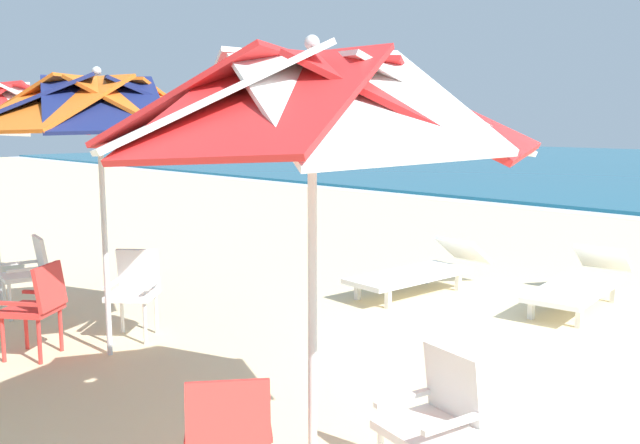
{
  "coord_description": "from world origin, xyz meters",
  "views": [
    {
      "loc": [
        2.43,
        -5.59,
        2.13
      ],
      "look_at": [
        -2.99,
        -0.31,
        1.0
      ],
      "focal_mm": 37.93,
      "sensor_mm": 36.0,
      "label": 1
    }
  ],
  "objects_px": {
    "plastic_chair_2": "(38,304)",
    "sun_lounger_2": "(421,270)",
    "plastic_chair_1": "(229,441)",
    "beach_umbrella_0": "(312,108)",
    "sun_lounger_1": "(581,283)",
    "beach_umbrella_1": "(98,107)",
    "plastic_chair_3": "(134,288)",
    "plastic_chair_0": "(435,417)",
    "plastic_chair_4": "(29,270)"
  },
  "relations": [
    {
      "from": "beach_umbrella_0",
      "to": "sun_lounger_1",
      "type": "xyz_separation_m",
      "value": [
        -0.76,
        5.01,
        -1.92
      ]
    },
    {
      "from": "sun_lounger_1",
      "to": "sun_lounger_2",
      "type": "height_order",
      "value": "same"
    },
    {
      "from": "beach_umbrella_0",
      "to": "plastic_chair_1",
      "type": "relative_size",
      "value": 2.97
    },
    {
      "from": "sun_lounger_1",
      "to": "plastic_chair_1",
      "type": "bearing_deg",
      "value": -83.1
    },
    {
      "from": "beach_umbrella_0",
      "to": "plastic_chair_2",
      "type": "xyz_separation_m",
      "value": [
        -3.43,
        -0.16,
        -1.7
      ]
    },
    {
      "from": "plastic_chair_0",
      "to": "plastic_chair_2",
      "type": "bearing_deg",
      "value": -170.62
    },
    {
      "from": "beach_umbrella_1",
      "to": "plastic_chair_2",
      "type": "bearing_deg",
      "value": -128.71
    },
    {
      "from": "plastic_chair_1",
      "to": "beach_umbrella_0",
      "type": "bearing_deg",
      "value": 80.08
    },
    {
      "from": "plastic_chair_1",
      "to": "beach_umbrella_1",
      "type": "distance_m",
      "value": 3.54
    },
    {
      "from": "plastic_chair_1",
      "to": "plastic_chair_3",
      "type": "relative_size",
      "value": 1.0
    },
    {
      "from": "plastic_chair_1",
      "to": "beach_umbrella_1",
      "type": "height_order",
      "value": "beach_umbrella_1"
    },
    {
      "from": "plastic_chair_1",
      "to": "plastic_chair_4",
      "type": "xyz_separation_m",
      "value": [
        -4.82,
        0.85,
        0.0
      ]
    },
    {
      "from": "beach_umbrella_1",
      "to": "sun_lounger_1",
      "type": "relative_size",
      "value": 1.18
    },
    {
      "from": "plastic_chair_2",
      "to": "sun_lounger_2",
      "type": "distance_m",
      "value": 4.49
    },
    {
      "from": "plastic_chair_2",
      "to": "plastic_chair_1",
      "type": "bearing_deg",
      "value": -6.01
    },
    {
      "from": "beach_umbrella_1",
      "to": "sun_lounger_1",
      "type": "distance_m",
      "value": 5.58
    },
    {
      "from": "plastic_chair_2",
      "to": "plastic_chair_0",
      "type": "bearing_deg",
      "value": 9.38
    },
    {
      "from": "plastic_chair_4",
      "to": "plastic_chair_0",
      "type": "bearing_deg",
      "value": 1.6
    },
    {
      "from": "plastic_chair_1",
      "to": "sun_lounger_1",
      "type": "relative_size",
      "value": 0.39
    },
    {
      "from": "beach_umbrella_0",
      "to": "plastic_chair_4",
      "type": "bearing_deg",
      "value": 176.09
    },
    {
      "from": "beach_umbrella_1",
      "to": "beach_umbrella_0",
      "type": "bearing_deg",
      "value": -6.04
    },
    {
      "from": "sun_lounger_2",
      "to": "plastic_chair_1",
      "type": "bearing_deg",
      "value": -63.4
    },
    {
      "from": "plastic_chair_4",
      "to": "sun_lounger_1",
      "type": "bearing_deg",
      "value": 48.45
    },
    {
      "from": "plastic_chair_4",
      "to": "sun_lounger_2",
      "type": "height_order",
      "value": "plastic_chair_4"
    },
    {
      "from": "plastic_chair_4",
      "to": "sun_lounger_2",
      "type": "bearing_deg",
      "value": 57.7
    },
    {
      "from": "plastic_chair_3",
      "to": "plastic_chair_0",
      "type": "bearing_deg",
      "value": -4.22
    },
    {
      "from": "plastic_chair_1",
      "to": "sun_lounger_1",
      "type": "distance_m",
      "value": 5.57
    },
    {
      "from": "plastic_chair_2",
      "to": "plastic_chair_4",
      "type": "distance_m",
      "value": 1.55
    },
    {
      "from": "plastic_chair_2",
      "to": "sun_lounger_1",
      "type": "relative_size",
      "value": 0.39
    },
    {
      "from": "beach_umbrella_1",
      "to": "sun_lounger_1",
      "type": "bearing_deg",
      "value": 64.0
    },
    {
      "from": "beach_umbrella_1",
      "to": "plastic_chair_3",
      "type": "height_order",
      "value": "beach_umbrella_1"
    },
    {
      "from": "beach_umbrella_0",
      "to": "sun_lounger_1",
      "type": "height_order",
      "value": "beach_umbrella_0"
    },
    {
      "from": "plastic_chair_0",
      "to": "sun_lounger_1",
      "type": "height_order",
      "value": "plastic_chair_0"
    },
    {
      "from": "plastic_chair_1",
      "to": "plastic_chair_2",
      "type": "xyz_separation_m",
      "value": [
        -3.34,
        0.35,
        0.0
      ]
    },
    {
      "from": "plastic_chair_1",
      "to": "plastic_chair_3",
      "type": "distance_m",
      "value": 3.52
    },
    {
      "from": "sun_lounger_1",
      "to": "plastic_chair_0",
      "type": "bearing_deg",
      "value": -74.68
    },
    {
      "from": "plastic_chair_1",
      "to": "plastic_chair_4",
      "type": "height_order",
      "value": "same"
    },
    {
      "from": "beach_umbrella_0",
      "to": "plastic_chair_2",
      "type": "height_order",
      "value": "beach_umbrella_0"
    },
    {
      "from": "beach_umbrella_1",
      "to": "plastic_chair_1",
      "type": "bearing_deg",
      "value": -15.77
    },
    {
      "from": "plastic_chair_4",
      "to": "sun_lounger_2",
      "type": "distance_m",
      "value": 4.59
    },
    {
      "from": "plastic_chair_3",
      "to": "plastic_chair_2",
      "type": "bearing_deg",
      "value": -94.0
    },
    {
      "from": "plastic_chair_3",
      "to": "plastic_chair_4",
      "type": "relative_size",
      "value": 1.0
    },
    {
      "from": "sun_lounger_2",
      "to": "plastic_chair_4",
      "type": "bearing_deg",
      "value": -122.3
    },
    {
      "from": "plastic_chair_0",
      "to": "plastic_chair_1",
      "type": "xyz_separation_m",
      "value": [
        -0.57,
        -1.0,
        0.0
      ]
    },
    {
      "from": "plastic_chair_2",
      "to": "sun_lounger_2",
      "type": "bearing_deg",
      "value": 77.37
    },
    {
      "from": "plastic_chair_0",
      "to": "plastic_chair_3",
      "type": "height_order",
      "value": "same"
    },
    {
      "from": "plastic_chair_0",
      "to": "plastic_chair_1",
      "type": "relative_size",
      "value": 1.0
    },
    {
      "from": "plastic_chair_0",
      "to": "beach_umbrella_1",
      "type": "relative_size",
      "value": 0.33
    },
    {
      "from": "plastic_chair_1",
      "to": "plastic_chair_2",
      "type": "relative_size",
      "value": 1.0
    },
    {
      "from": "plastic_chair_1",
      "to": "sun_lounger_2",
      "type": "xyz_separation_m",
      "value": [
        -2.37,
        4.72,
        -0.22
      ]
    }
  ]
}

